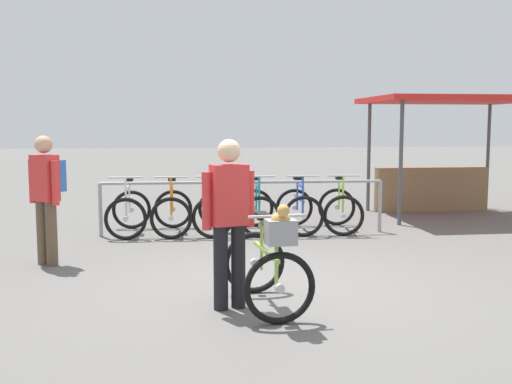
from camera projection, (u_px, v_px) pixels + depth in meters
ground_plane at (268, 288)px, 6.55m from camera, size 80.00×80.00×0.00m
bike_rack_rail at (243, 191)px, 9.68m from camera, size 4.61×0.22×0.88m
racked_bike_white at (129, 212)px, 9.72m from camera, size 0.68×1.12×0.97m
racked_bike_orange at (172, 211)px, 9.79m from camera, size 0.69×1.13×0.97m
racked_bike_black at (215, 211)px, 9.85m from camera, size 0.80×1.20×0.98m
racked_bike_teal at (257, 210)px, 9.92m from camera, size 0.72×1.14×0.98m
racked_bike_blue at (299, 209)px, 9.99m from camera, size 0.71×1.11×0.97m
racked_bike_lime at (340, 209)px, 10.05m from camera, size 0.82×1.18×0.97m
featured_bicycle at (269, 261)px, 5.67m from camera, size 0.76×1.23×1.09m
person_with_featured_bike at (229, 216)px, 5.72m from camera, size 0.51×0.28×1.64m
pedestrian_with_backpack at (47, 192)px, 7.53m from camera, size 0.47×0.46×1.64m
market_stall at (441, 144)px, 11.89m from camera, size 3.11×2.31×2.30m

